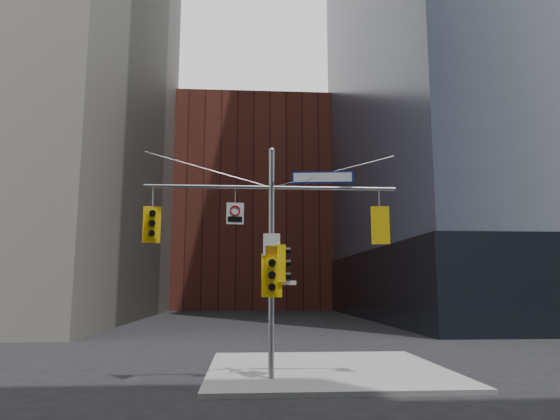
{
  "coord_description": "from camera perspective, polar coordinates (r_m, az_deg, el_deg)",
  "views": [
    {
      "loc": [
        -0.78,
        -13.53,
        2.89
      ],
      "look_at": [
        0.27,
        2.0,
        5.28
      ],
      "focal_mm": 32.0,
      "sensor_mm": 36.0,
      "label": 1
    }
  ],
  "objects": [
    {
      "name": "traffic_light_west_arm",
      "position": [
        15.92,
        -14.43,
        -1.55
      ],
      "size": [
        0.54,
        0.49,
        1.15
      ],
      "rotation": [
        0.0,
        0.0,
        0.21
      ],
      "color": "yellow",
      "rests_on": "ground"
    },
    {
      "name": "traffic_light_east_arm",
      "position": [
        16.2,
        11.35,
        -1.78
      ],
      "size": [
        0.57,
        0.51,
        1.2
      ],
      "rotation": [
        0.0,
        0.0,
        2.96
      ],
      "color": "yellow",
      "rests_on": "ground"
    },
    {
      "name": "traffic_light_pole_side",
      "position": [
        15.59,
        0.22,
        -6.12
      ],
      "size": [
        0.47,
        0.4,
        1.16
      ],
      "rotation": [
        0.0,
        0.0,
        1.67
      ],
      "color": "yellow",
      "rests_on": "ground"
    },
    {
      "name": "street_sign_blade",
      "position": [
        16.09,
        4.88,
        3.73
      ],
      "size": [
        1.97,
        0.28,
        0.39
      ],
      "rotation": [
        0.0,
        0.0,
        -0.12
      ],
      "color": "navy",
      "rests_on": "ground"
    },
    {
      "name": "brick_midrise",
      "position": [
        72.39,
        -3.18,
        0.11
      ],
      "size": [
        26.0,
        20.0,
        28.0
      ],
      "primitive_type": "cube",
      "color": "maroon",
      "rests_on": "ground"
    },
    {
      "name": "street_blade_ew",
      "position": [
        15.58,
        0.68,
        -8.32
      ],
      "size": [
        0.66,
        0.11,
        0.13
      ],
      "rotation": [
        0.0,
        0.0,
        0.12
      ],
      "color": "silver",
      "rests_on": "ground"
    },
    {
      "name": "traffic_light_pole_front",
      "position": [
        15.28,
        -0.94,
        -7.45
      ],
      "size": [
        0.64,
        0.5,
        1.34
      ],
      "rotation": [
        0.0,
        0.0,
        -0.03
      ],
      "color": "yellow",
      "rests_on": "ground"
    },
    {
      "name": "sidewalk_corner",
      "position": [
        17.97,
        5.34,
        -17.7
      ],
      "size": [
        8.0,
        8.0,
        0.15
      ],
      "primitive_type": "cube",
      "color": "gray",
      "rests_on": "ground"
    },
    {
      "name": "signal_assembly",
      "position": [
        15.62,
        -0.98,
        -3.11
      ],
      "size": [
        8.0,
        0.8,
        7.3
      ],
      "color": "gray",
      "rests_on": "ground"
    },
    {
      "name": "ground",
      "position": [
        13.85,
        -0.59,
        -20.76
      ],
      "size": [
        160.0,
        160.0,
        0.0
      ],
      "primitive_type": "plane",
      "color": "black",
      "rests_on": "ground"
    },
    {
      "name": "regulatory_sign_pole",
      "position": [
        15.48,
        -0.96,
        -4.03
      ],
      "size": [
        0.52,
        0.05,
        0.69
      ],
      "rotation": [
        0.0,
        0.0,
        0.03
      ],
      "color": "silver",
      "rests_on": "ground"
    },
    {
      "name": "regulatory_sign_arm",
      "position": [
        15.67,
        -5.15,
        -0.32
      ],
      "size": [
        0.54,
        0.12,
        0.68
      ],
      "rotation": [
        0.0,
        0.0,
        0.14
      ],
      "color": "silver",
      "rests_on": "ground"
    },
    {
      "name": "street_blade_ns",
      "position": [
        16.0,
        -1.08,
        -9.27
      ],
      "size": [
        0.13,
        0.84,
        0.17
      ],
      "rotation": [
        0.0,
        0.0,
        0.12
      ],
      "color": "#145926",
      "rests_on": "ground"
    },
    {
      "name": "podium_ne",
      "position": [
        53.86,
        28.72,
        -7.55
      ],
      "size": [
        36.4,
        36.4,
        6.0
      ],
      "primitive_type": "cube",
      "color": "black",
      "rests_on": "ground"
    }
  ]
}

